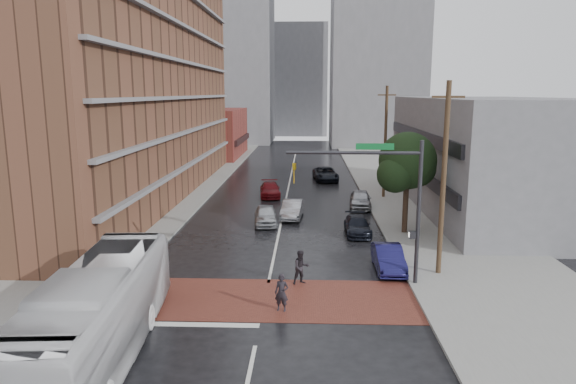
# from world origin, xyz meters

# --- Properties ---
(ground) EXTENTS (160.00, 160.00, 0.00)m
(ground) POSITION_xyz_m (0.00, 0.00, 0.00)
(ground) COLOR black
(ground) RESTS_ON ground
(crosswalk) EXTENTS (14.00, 5.00, 0.02)m
(crosswalk) POSITION_xyz_m (0.00, 0.50, 0.01)
(crosswalk) COLOR brown
(crosswalk) RESTS_ON ground
(sidewalk_west) EXTENTS (9.00, 90.00, 0.15)m
(sidewalk_west) POSITION_xyz_m (-11.50, 25.00, 0.07)
(sidewalk_west) COLOR gray
(sidewalk_west) RESTS_ON ground
(sidewalk_east) EXTENTS (9.00, 90.00, 0.15)m
(sidewalk_east) POSITION_xyz_m (11.50, 25.00, 0.07)
(sidewalk_east) COLOR gray
(sidewalk_east) RESTS_ON ground
(apartment_block) EXTENTS (10.00, 44.00, 28.00)m
(apartment_block) POSITION_xyz_m (-14.00, 24.00, 14.00)
(apartment_block) COLOR brown
(apartment_block) RESTS_ON ground
(storefront_west) EXTENTS (8.00, 16.00, 7.00)m
(storefront_west) POSITION_xyz_m (-12.00, 54.00, 3.50)
(storefront_west) COLOR maroon
(storefront_west) RESTS_ON ground
(building_east) EXTENTS (11.00, 26.00, 9.00)m
(building_east) POSITION_xyz_m (16.50, 20.00, 4.50)
(building_east) COLOR gray
(building_east) RESTS_ON ground
(distant_tower_west) EXTENTS (18.00, 16.00, 32.00)m
(distant_tower_west) POSITION_xyz_m (-14.00, 78.00, 16.00)
(distant_tower_west) COLOR gray
(distant_tower_west) RESTS_ON ground
(distant_tower_east) EXTENTS (16.00, 14.00, 36.00)m
(distant_tower_east) POSITION_xyz_m (14.00, 72.00, 18.00)
(distant_tower_east) COLOR gray
(distant_tower_east) RESTS_ON ground
(distant_tower_center) EXTENTS (12.00, 10.00, 24.00)m
(distant_tower_center) POSITION_xyz_m (0.00, 95.00, 12.00)
(distant_tower_center) COLOR gray
(distant_tower_center) RESTS_ON ground
(street_tree) EXTENTS (4.20, 4.10, 6.90)m
(street_tree) POSITION_xyz_m (8.52, 12.03, 4.73)
(street_tree) COLOR #332319
(street_tree) RESTS_ON ground
(signal_mast) EXTENTS (6.50, 0.30, 7.20)m
(signal_mast) POSITION_xyz_m (5.85, 2.50, 4.73)
(signal_mast) COLOR #2D2D33
(signal_mast) RESTS_ON ground
(utility_pole_near) EXTENTS (1.60, 0.26, 10.00)m
(utility_pole_near) POSITION_xyz_m (8.80, 4.00, 5.14)
(utility_pole_near) COLOR #473321
(utility_pole_near) RESTS_ON ground
(utility_pole_far) EXTENTS (1.60, 0.26, 10.00)m
(utility_pole_far) POSITION_xyz_m (8.80, 24.00, 5.14)
(utility_pole_far) COLOR #473321
(utility_pole_far) RESTS_ON ground
(transit_bus) EXTENTS (3.71, 12.27, 3.37)m
(transit_bus) POSITION_xyz_m (-5.50, -5.21, 1.68)
(transit_bus) COLOR silver
(transit_bus) RESTS_ON ground
(pedestrian_a) EXTENTS (0.69, 0.53, 1.68)m
(pedestrian_a) POSITION_xyz_m (0.84, -0.79, 0.84)
(pedestrian_a) COLOR black
(pedestrian_a) RESTS_ON ground
(pedestrian_b) EXTENTS (1.02, 0.92, 1.72)m
(pedestrian_b) POSITION_xyz_m (1.64, 2.50, 0.86)
(pedestrian_b) COLOR black
(pedestrian_b) RESTS_ON ground
(car_travel_a) EXTENTS (1.99, 4.16, 1.37)m
(car_travel_a) POSITION_xyz_m (-1.09, 14.19, 0.69)
(car_travel_a) COLOR #ABAEB3
(car_travel_a) RESTS_ON ground
(car_travel_b) EXTENTS (1.78, 4.24, 1.36)m
(car_travel_b) POSITION_xyz_m (0.78, 16.19, 0.68)
(car_travel_b) COLOR #B3B4BB
(car_travel_b) RESTS_ON ground
(car_travel_c) EXTENTS (2.27, 4.61, 1.29)m
(car_travel_c) POSITION_xyz_m (-1.51, 24.35, 0.64)
(car_travel_c) COLOR maroon
(car_travel_c) RESTS_ON ground
(suv_travel) EXTENTS (2.91, 5.45, 1.46)m
(suv_travel) POSITION_xyz_m (3.87, 33.25, 0.73)
(suv_travel) COLOR black
(suv_travel) RESTS_ON ground
(car_parked_near) EXTENTS (1.45, 4.08, 1.34)m
(car_parked_near) POSITION_xyz_m (6.30, 4.70, 0.67)
(car_parked_near) COLOR #161449
(car_parked_near) RESTS_ON ground
(car_parked_mid) EXTENTS (1.68, 4.08, 1.18)m
(car_parked_mid) POSITION_xyz_m (5.32, 11.84, 0.59)
(car_parked_mid) COLOR black
(car_parked_mid) RESTS_ON ground
(car_parked_far) EXTENTS (2.03, 4.42, 1.47)m
(car_parked_far) POSITION_xyz_m (6.30, 19.91, 0.73)
(car_parked_far) COLOR #96989D
(car_parked_far) RESTS_ON ground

